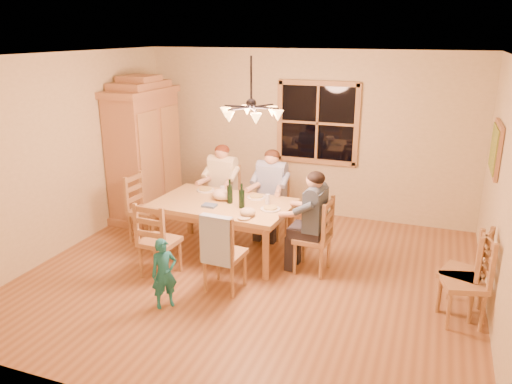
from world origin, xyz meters
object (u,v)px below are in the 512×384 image
at_px(wine_bottle_b, 242,196).
at_px(adult_slate_man, 314,210).
at_px(adult_woman, 222,176).
at_px(chair_far_left, 223,210).
at_px(wine_bottle_a, 230,191).
at_px(chair_spare_front, 461,286).
at_px(chair_near_left, 160,252).
at_px(chair_far_right, 271,217).
at_px(chair_spare_back, 461,295).
at_px(chair_end_right, 312,249).
at_px(dining_table, 223,209).
at_px(adult_plaid_man, 271,183).
at_px(child, 164,273).
at_px(chair_end_left, 147,220).
at_px(chair_near_right, 225,265).
at_px(chandelier, 251,112).
at_px(armoire, 145,153).

bearing_deg(wine_bottle_b, adult_slate_man, 2.65).
bearing_deg(adult_woman, chair_far_left, 3.29).
height_order(chair_far_left, wine_bottle_a, wine_bottle_a).
relative_size(adult_woman, wine_bottle_b, 2.65).
relative_size(chair_far_left, chair_spare_front, 1.00).
bearing_deg(adult_slate_man, chair_near_left, 116.57).
xyz_separation_m(chair_far_right, chair_spare_front, (2.63, -1.30, 0.00)).
relative_size(chair_near_left, wine_bottle_a, 3.00).
bearing_deg(chair_far_right, chair_spare_front, 157.02).
xyz_separation_m(chair_far_left, chair_spare_back, (3.44, -1.56, 0.00)).
height_order(chair_end_right, wine_bottle_a, wine_bottle_a).
bearing_deg(chair_spare_front, chair_spare_back, -161.59).
bearing_deg(chair_spare_back, dining_table, 62.63).
height_order(chair_far_right, adult_plaid_man, adult_plaid_man).
relative_size(adult_woman, chair_spare_back, 0.88).
distance_m(adult_woman, chair_spare_front, 3.73).
height_order(chair_end_right, child, chair_end_right).
bearing_deg(chair_spare_front, chair_far_right, 82.14).
height_order(chair_near_left, wine_bottle_b, wine_bottle_b).
relative_size(chair_far_right, chair_end_left, 1.00).
xyz_separation_m(chair_near_left, adult_woman, (0.10, 1.72, 0.54)).
xyz_separation_m(dining_table, chair_spare_back, (3.03, -0.67, -0.36)).
bearing_deg(chair_near_right, dining_table, 117.90).
bearing_deg(wine_bottle_b, chair_end_left, 173.18).
xyz_separation_m(chair_far_right, chair_end_right, (0.86, -0.91, 0.00)).
bearing_deg(chair_far_right, chair_near_left, 64.80).
height_order(chair_far_right, chair_end_right, same).
distance_m(adult_woman, wine_bottle_a, 1.02).
relative_size(chair_near_left, adult_woman, 1.13).
height_order(chair_end_right, chair_spare_back, same).
bearing_deg(wine_bottle_b, dining_table, 159.85).
relative_size(chandelier, adult_plaid_man, 0.88).
distance_m(chair_far_right, adult_plaid_man, 0.54).
xyz_separation_m(armoire, dining_table, (1.84, -1.01, -0.40)).
relative_size(chair_far_right, wine_bottle_b, 3.00).
bearing_deg(chair_far_left, chair_end_left, 46.74).
xyz_separation_m(chandelier, wine_bottle_b, (-0.26, 0.34, -1.15)).
relative_size(adult_slate_man, chair_spare_back, 0.88).
bearing_deg(child, armoire, 78.81).
xyz_separation_m(chair_near_left, chair_end_right, (1.77, 0.76, 0.00)).
bearing_deg(wine_bottle_b, chair_spare_front, -7.13).
height_order(wine_bottle_a, chair_spare_back, wine_bottle_a).
height_order(chair_near_left, chair_near_right, same).
distance_m(chair_near_right, chair_end_left, 1.93).
xyz_separation_m(adult_plaid_man, chair_spare_front, (2.63, -1.30, -0.54)).
bearing_deg(chair_near_right, chandelier, 71.12).
xyz_separation_m(chair_end_right, adult_plaid_man, (-0.86, 0.91, 0.54)).
bearing_deg(chandelier, adult_slate_man, 29.20).
bearing_deg(armoire, chair_near_right, -40.21).
xyz_separation_m(chair_end_left, chair_spare_front, (4.30, -0.53, 0.00)).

